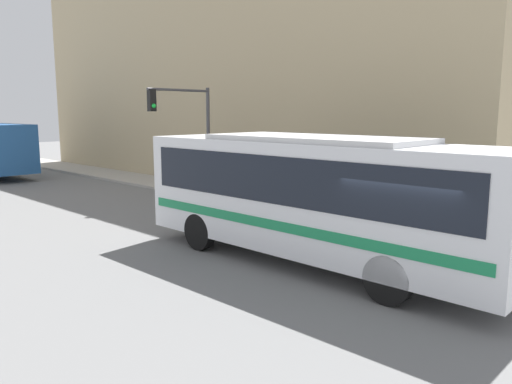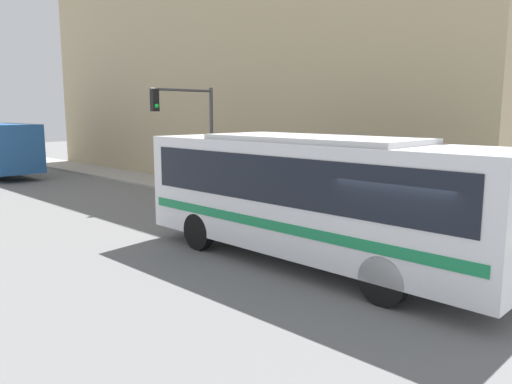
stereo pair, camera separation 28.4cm
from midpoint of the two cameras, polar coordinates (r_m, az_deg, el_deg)
The scene contains 7 objects.
ground_plane at distance 11.31m, azimuth 18.10°, elevation -11.25°, with size 120.00×120.00×0.00m, color slate.
sidewalk at distance 29.35m, azimuth -12.81°, elevation 1.51°, with size 2.69×70.00×0.13m.
building_facade at distance 29.19m, azimuth -2.22°, elevation 13.46°, with size 6.00×31.42×12.09m.
city_bus at distance 12.58m, azimuth 7.06°, elevation 0.11°, with size 2.69×10.07×3.27m.
fire_hydrant at distance 16.97m, azimuth 16.44°, elevation -2.63°, with size 0.27×0.37×0.74m.
traffic_light_pole at distance 22.21m, azimuth -7.12°, elevation 8.04°, with size 3.28×0.35×4.79m.
pedestrian_near_corner at distance 18.58m, azimuth 15.12°, elevation -0.14°, with size 0.34×0.34×1.63m.
Camera 2 is at (-9.43, -4.81, 3.85)m, focal length 35.00 mm.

